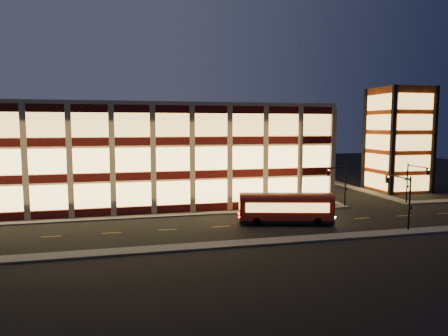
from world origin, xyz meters
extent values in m
plane|color=black|center=(0.00, 0.00, 0.00)|extent=(200.00, 200.00, 0.00)
cube|color=#514F4C|center=(-3.00, 1.00, 0.07)|extent=(54.00, 2.00, 0.15)
cube|color=#514F4C|center=(23.00, 17.00, 0.07)|extent=(2.00, 30.00, 0.15)
cube|color=#514F4C|center=(40.00, 1.00, 0.07)|extent=(14.00, 2.00, 0.15)
cube|color=#514F4C|center=(34.00, 17.00, 0.07)|extent=(2.00, 30.00, 0.15)
cube|color=#514F4C|center=(0.00, -13.00, 0.07)|extent=(100.00, 2.00, 0.15)
cube|color=tan|center=(-3.00, 17.00, 7.00)|extent=(50.00, 30.00, 14.00)
cube|color=tan|center=(-3.00, 17.00, 14.25)|extent=(50.40, 30.40, 0.50)
cube|color=#470C0A|center=(-3.00, 1.88, 0.65)|extent=(50.10, 0.25, 1.00)
cube|color=#FFD16B|center=(-3.00, 1.90, 2.75)|extent=(49.00, 0.20, 3.00)
cube|color=#470C0A|center=(22.12, 17.00, 0.65)|extent=(0.25, 30.10, 1.00)
cube|color=#FFD16B|center=(22.10, 17.00, 2.75)|extent=(0.20, 29.00, 3.00)
cube|color=#470C0A|center=(-3.00, 1.88, 5.05)|extent=(50.10, 0.25, 1.00)
cube|color=#FFD16B|center=(-3.00, 1.90, 7.15)|extent=(49.00, 0.20, 3.00)
cube|color=#470C0A|center=(22.12, 17.00, 5.05)|extent=(0.25, 30.10, 1.00)
cube|color=#FFD16B|center=(22.10, 17.00, 7.15)|extent=(0.20, 29.00, 3.00)
cube|color=#470C0A|center=(-3.00, 1.88, 9.45)|extent=(50.10, 0.25, 1.00)
cube|color=#FFD16B|center=(-3.00, 1.90, 11.55)|extent=(49.00, 0.20, 3.00)
cube|color=#470C0A|center=(22.12, 17.00, 9.45)|extent=(0.25, 30.10, 1.00)
cube|color=#FFD16B|center=(22.10, 17.00, 11.55)|extent=(0.20, 29.00, 3.00)
cube|color=#8C3814|center=(40.00, 12.00, 9.00)|extent=(8.00, 8.00, 18.00)
cube|color=black|center=(36.00, 8.00, 9.00)|extent=(0.60, 0.60, 18.00)
cube|color=black|center=(44.00, 8.00, 9.00)|extent=(0.60, 0.60, 18.00)
cube|color=black|center=(36.00, 16.00, 9.00)|extent=(0.60, 0.60, 18.00)
cube|color=black|center=(44.00, 16.00, 9.00)|extent=(0.60, 0.60, 18.00)
cube|color=#FFBE59|center=(40.00, 7.92, 1.80)|extent=(6.60, 0.16, 2.60)
cube|color=#FFBE59|center=(35.92, 12.00, 1.80)|extent=(0.16, 6.60, 2.60)
cube|color=#FFBE59|center=(40.00, 7.92, 5.20)|extent=(6.60, 0.16, 2.60)
cube|color=#FFBE59|center=(35.92, 12.00, 5.20)|extent=(0.16, 6.60, 2.60)
cube|color=#FFBE59|center=(40.00, 7.92, 8.60)|extent=(6.60, 0.16, 2.60)
cube|color=#FFBE59|center=(35.92, 12.00, 8.60)|extent=(0.16, 6.60, 2.60)
cube|color=#FFBE59|center=(40.00, 7.92, 12.00)|extent=(6.60, 0.16, 2.60)
cube|color=#FFBE59|center=(35.92, 12.00, 12.00)|extent=(0.16, 6.60, 2.60)
cube|color=#FFBE59|center=(40.00, 7.92, 15.40)|extent=(6.60, 0.16, 2.60)
cube|color=#FFBE59|center=(35.92, 12.00, 15.40)|extent=(0.16, 6.60, 2.60)
cylinder|color=black|center=(23.50, 0.80, 3.00)|extent=(0.18, 0.18, 6.00)
cylinder|color=black|center=(21.75, 0.05, 5.70)|extent=(3.56, 1.63, 0.14)
cube|color=black|center=(20.00, -0.70, 5.20)|extent=(0.32, 0.32, 0.95)
sphere|color=#FF0C05|center=(20.00, -0.88, 5.50)|extent=(0.20, 0.20, 0.20)
cube|color=black|center=(23.50, 0.60, 2.60)|extent=(0.25, 0.18, 0.28)
cylinder|color=black|center=(33.50, 0.80, 3.00)|extent=(0.18, 0.18, 6.00)
cylinder|color=black|center=(33.50, -1.20, 5.70)|extent=(0.14, 4.00, 0.14)
cube|color=black|center=(33.50, -3.20, 5.20)|extent=(0.32, 0.32, 0.95)
sphere|color=#0CFF26|center=(33.50, -3.38, 5.50)|extent=(0.20, 0.20, 0.20)
cube|color=black|center=(33.50, 0.60, 2.60)|extent=(0.25, 0.18, 0.28)
cube|color=#0C7226|center=(33.50, 0.65, 3.60)|extent=(1.20, 0.06, 0.28)
cylinder|color=black|center=(23.50, -12.50, 3.00)|extent=(0.18, 0.18, 6.00)
cylinder|color=black|center=(23.50, -10.50, 5.70)|extent=(0.14, 4.00, 0.14)
cube|color=black|center=(23.50, -8.50, 5.20)|extent=(0.32, 0.32, 0.95)
sphere|color=#FF0C05|center=(23.50, -8.68, 5.50)|extent=(0.20, 0.20, 0.20)
cube|color=black|center=(23.50, -12.70, 2.60)|extent=(0.25, 0.18, 0.28)
cube|color=#9D1A08|center=(11.74, -6.32, 1.83)|extent=(11.12, 5.22, 2.48)
cube|color=black|center=(11.74, -6.32, 0.38)|extent=(11.12, 5.22, 0.38)
cylinder|color=black|center=(8.10, -6.64, 0.49)|extent=(1.02, 0.55, 0.97)
cylinder|color=black|center=(8.68, -4.34, 0.49)|extent=(1.02, 0.55, 0.97)
cylinder|color=black|center=(14.80, -8.31, 0.49)|extent=(1.02, 0.55, 0.97)
cylinder|color=black|center=(15.38, -6.00, 0.49)|extent=(1.02, 0.55, 0.97)
cube|color=#FFBE59|center=(11.41, -7.66, 2.16)|extent=(9.23, 2.35, 1.08)
cube|color=#FFBE59|center=(12.07, -4.98, 2.16)|extent=(9.23, 2.35, 1.08)
camera|label=1|loc=(-5.73, -49.29, 11.43)|focal=32.00mm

